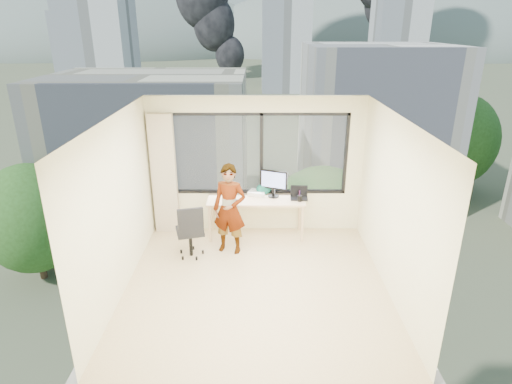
{
  "coord_description": "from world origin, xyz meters",
  "views": [
    {
      "loc": [
        0.01,
        -5.69,
        3.77
      ],
      "look_at": [
        0.0,
        1.0,
        1.15
      ],
      "focal_mm": 30.08,
      "sensor_mm": 36.0,
      "label": 1
    }
  ],
  "objects_px": {
    "person": "(230,209)",
    "handbag": "(264,189)",
    "laptop": "(299,194)",
    "monitor": "(274,183)",
    "game_console": "(257,193)",
    "chair": "(190,230)",
    "desk": "(256,217)"
  },
  "relations": [
    {
      "from": "desk",
      "to": "laptop",
      "type": "relative_size",
      "value": 5.35
    },
    {
      "from": "laptop",
      "to": "handbag",
      "type": "relative_size",
      "value": 1.2
    },
    {
      "from": "monitor",
      "to": "game_console",
      "type": "bearing_deg",
      "value": -176.24
    },
    {
      "from": "chair",
      "to": "monitor",
      "type": "height_order",
      "value": "monitor"
    },
    {
      "from": "person",
      "to": "game_console",
      "type": "relative_size",
      "value": 5.33
    },
    {
      "from": "handbag",
      "to": "monitor",
      "type": "bearing_deg",
      "value": -20.93
    },
    {
      "from": "chair",
      "to": "game_console",
      "type": "bearing_deg",
      "value": 24.92
    },
    {
      "from": "desk",
      "to": "game_console",
      "type": "distance_m",
      "value": 0.47
    },
    {
      "from": "laptop",
      "to": "game_console",
      "type": "bearing_deg",
      "value": 167.51
    },
    {
      "from": "game_console",
      "to": "laptop",
      "type": "xyz_separation_m",
      "value": [
        0.78,
        -0.22,
        0.07
      ]
    },
    {
      "from": "person",
      "to": "handbag",
      "type": "xyz_separation_m",
      "value": [
        0.6,
        0.82,
        0.06
      ]
    },
    {
      "from": "chair",
      "to": "handbag",
      "type": "height_order",
      "value": "chair"
    },
    {
      "from": "person",
      "to": "monitor",
      "type": "relative_size",
      "value": 3.05
    },
    {
      "from": "chair",
      "to": "game_console",
      "type": "height_order",
      "value": "chair"
    },
    {
      "from": "game_console",
      "to": "chair",
      "type": "bearing_deg",
      "value": -121.1
    },
    {
      "from": "person",
      "to": "handbag",
      "type": "distance_m",
      "value": 1.02
    },
    {
      "from": "monitor",
      "to": "handbag",
      "type": "bearing_deg",
      "value": 171.35
    },
    {
      "from": "game_console",
      "to": "handbag",
      "type": "relative_size",
      "value": 1.08
    },
    {
      "from": "person",
      "to": "laptop",
      "type": "relative_size",
      "value": 4.77
    },
    {
      "from": "person",
      "to": "desk",
      "type": "bearing_deg",
      "value": 67.19
    },
    {
      "from": "person",
      "to": "handbag",
      "type": "height_order",
      "value": "person"
    },
    {
      "from": "game_console",
      "to": "desk",
      "type": "bearing_deg",
      "value": -76.22
    },
    {
      "from": "chair",
      "to": "handbag",
      "type": "bearing_deg",
      "value": 22.24
    },
    {
      "from": "person",
      "to": "monitor",
      "type": "bearing_deg",
      "value": 57.44
    },
    {
      "from": "person",
      "to": "laptop",
      "type": "distance_m",
      "value": 1.39
    },
    {
      "from": "chair",
      "to": "handbag",
      "type": "xyz_separation_m",
      "value": [
        1.28,
        1.0,
        0.36
      ]
    },
    {
      "from": "monitor",
      "to": "game_console",
      "type": "xyz_separation_m",
      "value": [
        -0.31,
        0.1,
        -0.23
      ]
    },
    {
      "from": "game_console",
      "to": "handbag",
      "type": "xyz_separation_m",
      "value": [
        0.13,
        0.01,
        0.07
      ]
    },
    {
      "from": "desk",
      "to": "monitor",
      "type": "distance_m",
      "value": 0.73
    },
    {
      "from": "desk",
      "to": "handbag",
      "type": "relative_size",
      "value": 6.44
    },
    {
      "from": "desk",
      "to": "game_console",
      "type": "height_order",
      "value": "game_console"
    },
    {
      "from": "person",
      "to": "monitor",
      "type": "height_order",
      "value": "person"
    }
  ]
}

